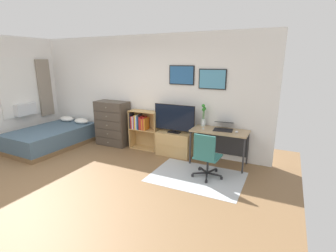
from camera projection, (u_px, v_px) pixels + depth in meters
ground_plane at (71, 187)px, 4.27m from camera, size 7.20×7.20×0.00m
wall_back_with_posters at (144, 93)px, 6.03m from camera, size 6.12×0.09×2.70m
area_rug at (197, 177)px, 4.65m from camera, size 1.70×1.20×0.01m
bed at (52, 137)px, 6.27m from camera, size 1.32×2.05×0.60m
dresser at (113, 123)px, 6.33m from camera, size 0.85×0.46×1.13m
bookshelf at (142, 126)px, 6.02m from camera, size 0.74×0.30×0.95m
tv_stand at (174, 144)px, 5.68m from camera, size 0.80×0.41×0.54m
television at (174, 119)px, 5.51m from camera, size 0.96×0.16×0.64m
desk at (220, 136)px, 5.15m from camera, size 1.14×0.55×0.74m
office_chair at (206, 155)px, 4.49m from camera, size 0.57×0.58×0.86m
laptop at (224, 126)px, 5.09m from camera, size 0.42×0.45×0.17m
computer_mouse at (237, 132)px, 4.88m from camera, size 0.06×0.10×0.03m
bamboo_vase at (204, 116)px, 5.33m from camera, size 0.10×0.11×0.48m
wine_glass at (203, 123)px, 5.11m from camera, size 0.07×0.07×0.18m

